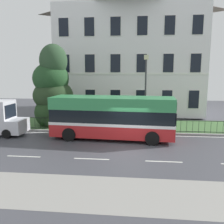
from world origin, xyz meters
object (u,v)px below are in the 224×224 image
georgian_townhouse (130,52)px  evergreen_tree (53,92)px  street_lamp_post (146,87)px  single_decker_bus (113,117)px

georgian_townhouse → evergreen_tree: (-6.60, -9.27, -4.31)m
georgian_townhouse → street_lamp_post: georgian_townhouse is taller
georgian_townhouse → single_decker_bus: 14.25m
evergreen_tree → single_decker_bus: 7.00m
georgian_townhouse → street_lamp_post: (1.59, -10.28, -3.72)m
evergreen_tree → georgian_townhouse: bearing=54.6°
evergreen_tree → street_lamp_post: 8.27m
evergreen_tree → single_decker_bus: size_ratio=0.85×
single_decker_bus → street_lamp_post: street_lamp_post is taller
evergreen_tree → single_decker_bus: evergreen_tree is taller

